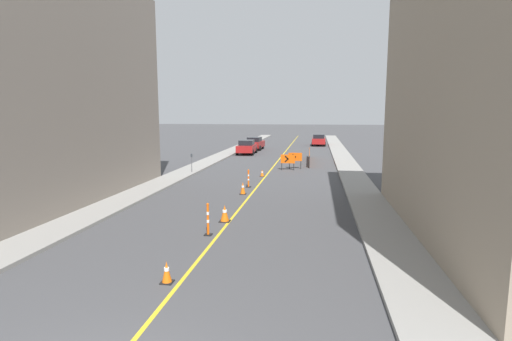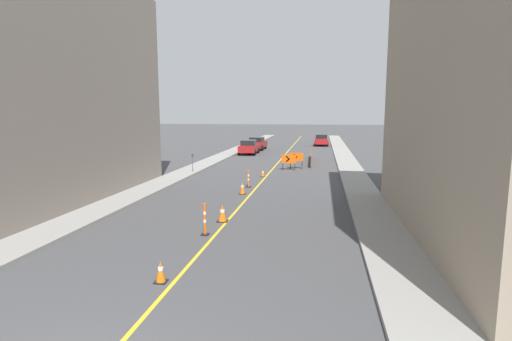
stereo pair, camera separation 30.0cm
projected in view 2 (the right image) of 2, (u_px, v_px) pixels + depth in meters
The scene contains 18 objects.
lane_stripe at pixel (284, 156), 42.72m from camera, with size 0.12×74.80×0.01m.
sidewalk_left at pixel (226, 154), 43.73m from camera, with size 1.96×74.80×0.14m.
sidewalk_right at pixel (344, 156), 41.70m from camera, with size 1.96×74.80×0.14m.
building_facade_left at pixel (25, 84), 19.34m from camera, with size 6.00×18.20×12.05m.
building_facade_right at pixel (509, 90), 13.82m from camera, with size 6.00×15.09×10.84m.
traffic_cone_nearest at pixel (161, 272), 10.97m from camera, with size 0.34×0.34×0.61m.
traffic_cone_second at pixel (222, 213), 17.11m from camera, with size 0.46×0.46×0.72m.
traffic_cone_third at pixel (242, 188), 22.81m from camera, with size 0.36×0.36×0.71m.
traffic_cone_fourth at pixel (263, 173), 29.10m from camera, with size 0.33×0.33×0.51m.
delineator_post_front at pixel (205, 221), 15.18m from camera, with size 0.29×0.29×1.26m.
delineator_post_rear at pixel (248, 180), 24.91m from camera, with size 0.31×0.31×1.12m.
arrow_barricade_primary at pixel (289, 159), 32.17m from camera, with size 1.15×0.08×1.27m.
arrow_barricade_secondary at pixel (296, 158), 32.89m from camera, with size 1.11×0.09×1.34m.
safety_mesh_fence at pixel (311, 157), 37.55m from camera, with size 0.23×8.78×1.02m.
parked_car_curb_near at pixel (249, 147), 44.64m from camera, with size 1.94×4.33×1.59m.
parked_car_curb_mid at pixel (257, 143), 49.88m from camera, with size 2.05×4.40×1.59m.
parked_car_curb_far at pixel (321, 140), 56.05m from camera, with size 1.93×4.31×1.59m.
parking_meter_near_curb at pixel (192, 159), 30.29m from camera, with size 0.12×0.11×1.43m.
Camera 2 is at (3.93, -5.02, 4.65)m, focal length 28.00 mm.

